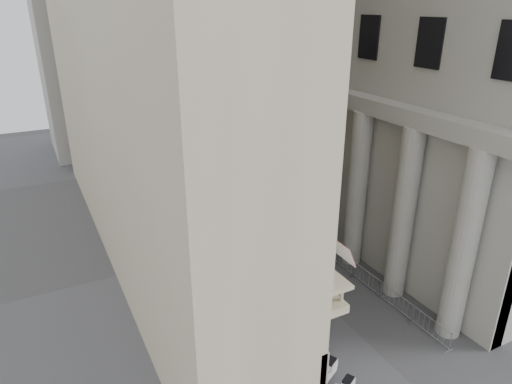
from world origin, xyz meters
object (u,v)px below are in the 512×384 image
at_px(security_tent, 180,164).
at_px(pedestrian_b, 212,159).
at_px(street_lamp, 199,167).
at_px(pedestrian_a, 244,210).
at_px(info_kiosk, 198,219).

bearing_deg(security_tent, pedestrian_b, 48.05).
height_order(security_tent, street_lamp, street_lamp).
relative_size(street_lamp, pedestrian_a, 3.81).
height_order(street_lamp, pedestrian_b, street_lamp).
bearing_deg(pedestrian_a, security_tent, -87.49).
relative_size(street_lamp, info_kiosk, 4.50).
height_order(info_kiosk, pedestrian_a, pedestrian_a).
distance_m(street_lamp, pedestrian_a, 4.85).
xyz_separation_m(info_kiosk, pedestrian_b, (6.12, 12.27, 0.11)).
relative_size(security_tent, street_lamp, 0.63).
height_order(street_lamp, info_kiosk, street_lamp).
bearing_deg(street_lamp, pedestrian_b, 73.70).
bearing_deg(security_tent, street_lamp, -90.01).
bearing_deg(street_lamp, info_kiosk, -105.89).
bearing_deg(street_lamp, pedestrian_a, -29.15).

